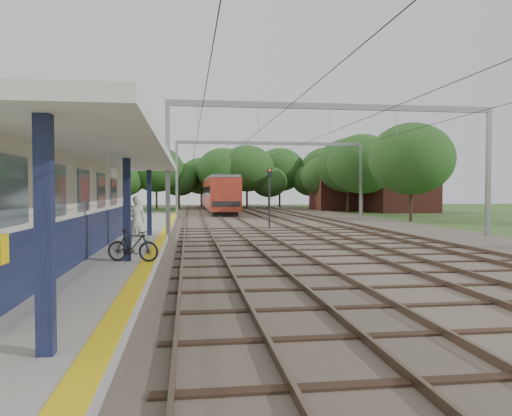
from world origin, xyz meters
TOP-DOWN VIEW (x-y plane):
  - ground at (0.00, 0.00)m, footprint 160.00×160.00m
  - ballast_bed at (4.00, 30.00)m, footprint 18.00×90.00m
  - platform at (-7.50, 14.00)m, footprint 5.00×52.00m
  - yellow_stripe at (-5.25, 14.00)m, footprint 0.45×52.00m
  - station_building at (-8.88, 7.00)m, footprint 3.41×18.00m
  - canopy at (-7.77, 6.00)m, footprint 6.40×20.00m
  - rail_tracks at (1.50, 30.00)m, footprint 11.80×88.00m
  - catenary_system at (3.39, 25.28)m, footprint 17.22×88.00m
  - tree_band at (3.84, 57.12)m, footprint 31.72×30.88m
  - house_near at (21.00, 46.00)m, footprint 7.00×6.12m
  - house_far at (16.00, 52.00)m, footprint 8.00×6.12m
  - person at (-6.05, 10.33)m, footprint 0.76×0.53m
  - bicycle at (-5.71, 5.77)m, footprint 1.72×0.93m
  - train at (-0.50, 54.90)m, footprint 3.01×37.45m
  - signal_post at (1.35, 22.78)m, footprint 0.31×0.28m

SIDE VIEW (x-z plane):
  - ground at x=0.00m, z-range 0.00..0.00m
  - ballast_bed at x=4.00m, z-range 0.00..0.10m
  - platform at x=-7.50m, z-range 0.00..0.35m
  - rail_tracks at x=1.50m, z-range 0.10..0.25m
  - yellow_stripe at x=-5.25m, z-range 0.35..0.36m
  - bicycle at x=-5.71m, z-range 0.35..1.34m
  - person at x=-6.05m, z-range 0.35..2.34m
  - station_building at x=-8.88m, z-range 0.34..3.74m
  - train at x=-0.50m, z-range 0.22..4.17m
  - signal_post at x=1.35m, z-range 0.44..4.43m
  - house_near at x=21.00m, z-range -0.96..6.93m
  - house_far at x=16.00m, z-range -1.09..7.56m
  - canopy at x=-7.77m, z-range 1.92..5.36m
  - tree_band at x=3.84m, z-range 0.51..9.33m
  - catenary_system at x=3.39m, z-range 2.01..9.01m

